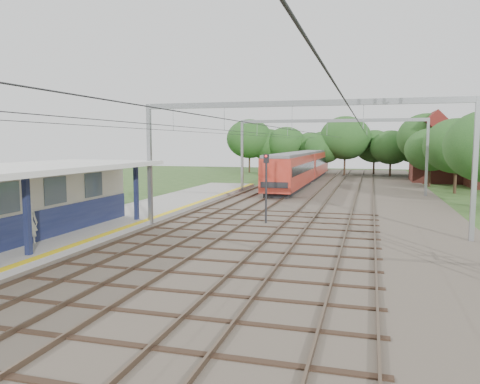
% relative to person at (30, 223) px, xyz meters
% --- Properties ---
extents(ground, '(160.00, 160.00, 0.00)m').
position_rel_person_xyz_m(ground, '(7.26, -7.73, -1.29)').
color(ground, '#2D4C1E').
rests_on(ground, ground).
extents(ballast_bed, '(18.00, 90.00, 0.10)m').
position_rel_person_xyz_m(ballast_bed, '(11.26, 22.27, -1.24)').
color(ballast_bed, '#473D33').
rests_on(ballast_bed, ground).
extents(platform, '(5.00, 52.00, 0.35)m').
position_rel_person_xyz_m(platform, '(-0.24, 6.27, -1.11)').
color(platform, gray).
rests_on(platform, ground).
extents(yellow_stripe, '(0.45, 52.00, 0.01)m').
position_rel_person_xyz_m(yellow_stripe, '(2.01, 6.27, -0.93)').
color(yellow_stripe, yellow).
rests_on(yellow_stripe, platform).
extents(rail_tracks, '(11.80, 88.00, 0.15)m').
position_rel_person_xyz_m(rail_tracks, '(8.76, 22.27, -1.11)').
color(rail_tracks, brown).
rests_on(rail_tracks, ballast_bed).
extents(catenary_system, '(17.22, 88.00, 7.00)m').
position_rel_person_xyz_m(catenary_system, '(10.65, 17.55, 4.22)').
color(catenary_system, gray).
rests_on(catenary_system, ground).
extents(tree_band, '(31.72, 30.88, 8.82)m').
position_rel_person_xyz_m(tree_band, '(11.11, 49.39, 3.63)').
color(tree_band, '#382619').
rests_on(tree_band, ground).
extents(house_far, '(8.00, 6.12, 8.66)m').
position_rel_person_xyz_m(house_far, '(23.26, 44.27, 1.94)').
color(house_far, brown).
rests_on(house_far, ground).
extents(person, '(0.81, 0.69, 1.88)m').
position_rel_person_xyz_m(person, '(0.00, 0.00, 0.00)').
color(person, silver).
rests_on(person, platform).
extents(train, '(2.78, 34.63, 3.66)m').
position_rel_person_xyz_m(train, '(6.76, 38.36, 0.76)').
color(train, black).
rests_on(train, ballast_bed).
extents(signal_post, '(0.31, 0.27, 4.16)m').
position_rel_person_xyz_m(signal_post, '(8.61, 9.50, 1.29)').
color(signal_post, black).
rests_on(signal_post, ground).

